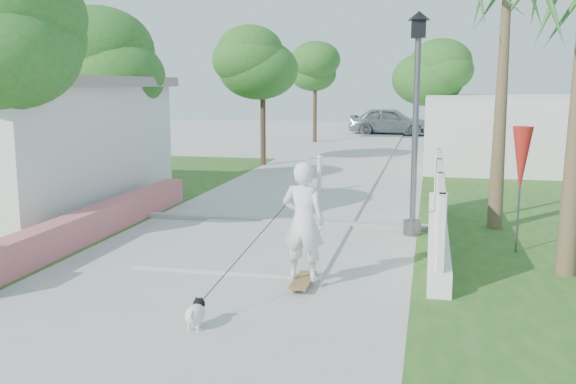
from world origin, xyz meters
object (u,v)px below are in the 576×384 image
(street_lamp, at_px, (416,116))
(patio_umbrella, at_px, (521,161))
(parked_car, at_px, (390,121))
(skateboarder, at_px, (263,242))
(dog, at_px, (196,313))
(bollard, at_px, (319,173))

(street_lamp, distance_m, patio_umbrella, 2.27)
(patio_umbrella, xyz_separation_m, parked_car, (-4.02, 27.35, -0.85))
(patio_umbrella, bearing_deg, skateboarder, -138.51)
(skateboarder, relative_size, parked_car, 0.46)
(patio_umbrella, bearing_deg, parked_car, 98.37)
(dog, bearing_deg, skateboarder, 63.15)
(street_lamp, distance_m, dog, 6.65)
(dog, distance_m, parked_car, 32.10)
(street_lamp, bearing_deg, bollard, 120.96)
(street_lamp, xyz_separation_m, patio_umbrella, (1.90, -1.00, -0.74))
(bollard, bearing_deg, dog, -88.97)
(bollard, bearing_deg, skateboarder, -85.34)
(patio_umbrella, relative_size, parked_car, 0.47)
(bollard, bearing_deg, patio_umbrella, -50.09)
(bollard, height_order, skateboarder, skateboarder)
(patio_umbrella, bearing_deg, bollard, 129.91)
(bollard, relative_size, dog, 2.07)
(street_lamp, bearing_deg, parked_car, 94.60)
(street_lamp, xyz_separation_m, skateboarder, (-1.97, -4.42, -1.60))
(patio_umbrella, distance_m, dog, 6.64)
(dog, bearing_deg, parked_car, 84.94)
(street_lamp, bearing_deg, patio_umbrella, -27.76)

